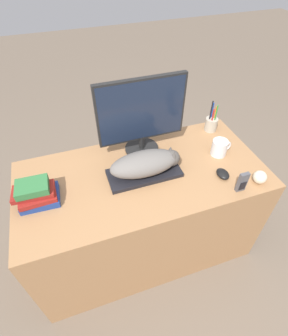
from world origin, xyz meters
name	(u,v)px	position (x,y,z in m)	size (l,w,h in m)	color
ground_plane	(159,285)	(0.00, 0.00, 0.00)	(12.00, 12.00, 0.00)	#6B5B4C
desk	(143,213)	(0.00, 0.35, 0.38)	(1.46, 0.71, 0.77)	#9E7047
keyboard	(144,173)	(0.01, 0.35, 0.78)	(0.42, 0.18, 0.02)	black
cat	(147,163)	(0.02, 0.35, 0.86)	(0.41, 0.18, 0.13)	#66605B
monitor	(142,114)	(0.07, 0.57, 1.03)	(0.53, 0.21, 0.48)	black
computer_mouse	(223,174)	(0.43, 0.19, 0.79)	(0.07, 0.09, 0.03)	black
coffee_mug	(220,148)	(0.51, 0.37, 0.82)	(0.13, 0.10, 0.10)	silver
pen_cup	(211,124)	(0.59, 0.62, 0.82)	(0.08, 0.08, 0.23)	#B2A893
baseball	(260,177)	(0.60, 0.08, 0.81)	(0.08, 0.08, 0.08)	beige
phone	(242,182)	(0.47, 0.06, 0.83)	(0.05, 0.02, 0.13)	#4C4C51
book_stack	(36,194)	(-0.58, 0.34, 0.83)	(0.23, 0.17, 0.13)	navy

